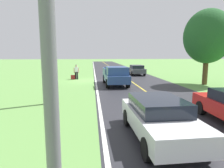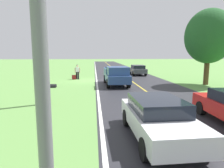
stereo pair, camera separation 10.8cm
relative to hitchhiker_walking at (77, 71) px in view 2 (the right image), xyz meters
name	(u,v)px [view 2 (the right image)]	position (x,y,z in m)	size (l,w,h in m)	color
ground_plane	(87,81)	(-1.18, 1.45, -0.98)	(200.00, 200.00, 0.00)	#609347
road_surface	(130,80)	(-6.10, 1.45, -0.98)	(8.07, 120.00, 0.00)	#28282D
lane_edge_line	(97,81)	(-2.24, 1.45, -0.98)	(0.16, 117.60, 0.00)	silver
lane_centre_line	(130,80)	(-6.10, 1.45, -0.98)	(0.14, 117.60, 0.00)	gold
hitchhiker_walking	(77,71)	(0.00, 0.00, 0.00)	(0.62, 0.51, 1.75)	black
suitcase_carried	(74,77)	(0.42, 0.07, -0.72)	(0.20, 0.46, 0.52)	maroon
pickup_truck_passing	(116,75)	(-4.07, 5.08, -0.01)	(2.18, 5.44, 1.82)	#2D4C84
tree_far_side_near	(209,37)	(-12.84, 5.38, 3.62)	(4.44, 4.44, 7.18)	brown
sedan_ahead_same_lane	(158,117)	(-4.16, 17.13, -0.23)	(2.01, 4.44, 1.41)	silver
sedan_near_oncoming	(138,70)	(-8.23, -4.37, -0.23)	(2.00, 4.44, 1.41)	#4C5156
utility_pole_roadside	(44,27)	(0.83, 11.78, 3.50)	(0.28, 0.28, 8.97)	brown
drainage_culvert	(52,87)	(1.84, 5.77, -0.98)	(0.60, 0.60, 0.80)	black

